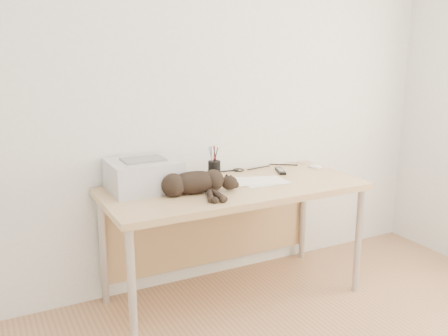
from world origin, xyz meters
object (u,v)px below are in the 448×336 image
mug (168,177)px  cat (192,184)px  desk (227,203)px  pen_cup (214,169)px  mouse (315,165)px  printer (144,175)px

mug → cat: bearing=-77.8°
desk → pen_cup: size_ratio=7.83×
desk → mug: (-0.35, 0.12, 0.18)m
cat → mouse: bearing=19.8°
cat → mouse: 1.03m
cat → mug: bearing=111.6°
desk → printer: size_ratio=3.99×
pen_cup → cat: bearing=-135.4°
desk → printer: (-0.52, 0.08, 0.23)m
printer → mouse: printer is taller
cat → mug: (-0.05, 0.25, -0.01)m
mug → desk: bearing=-19.3°
printer → cat: bearing=-43.8°
mouse → cat: bearing=171.5°
pen_cup → mouse: size_ratio=1.85×
mouse → pen_cup: bearing=154.8°
pen_cup → mug: bearing=-177.0°
printer → mug: printer is taller
desk → pen_cup: bearing=99.4°
cat → mug: cat is taller
printer → cat: (0.22, -0.21, -0.03)m
printer → desk: bearing=-9.0°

